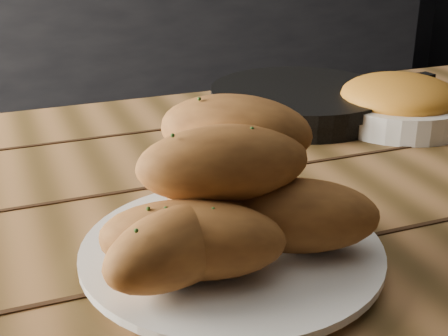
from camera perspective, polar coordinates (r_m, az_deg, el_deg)
floor at (r=1.78m, az=6.62°, el=-14.13°), size 4.00×4.00×0.00m
counter at (r=3.09m, az=-8.02°, el=11.11°), size 2.80×0.60×0.90m
table at (r=0.74m, az=0.87°, el=-10.58°), size 1.50×0.96×0.75m
plate at (r=0.60m, az=0.70°, el=-7.76°), size 0.29×0.29×0.02m
bread_rolls at (r=0.57m, az=-0.09°, el=-2.65°), size 0.28×0.24×0.14m
skillet at (r=1.03m, az=7.08°, el=6.13°), size 0.43×0.29×0.05m
bowl at (r=1.01m, az=15.71°, el=5.74°), size 0.21×0.21×0.08m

